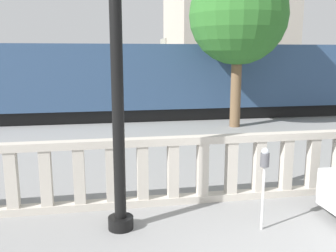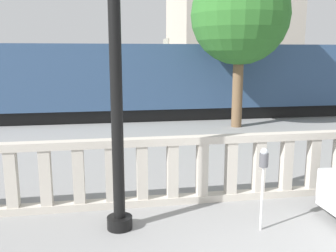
% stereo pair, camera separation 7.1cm
% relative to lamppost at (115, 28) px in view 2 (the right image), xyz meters
% --- Properties ---
extents(balustrade, '(15.16, 0.24, 1.30)m').
position_rel_lamppost_xyz_m(balustrade, '(1.91, 0.89, -2.55)').
color(balustrade, '#BCB5A8').
rests_on(balustrade, ground).
extents(lamppost, '(0.42, 0.42, 6.08)m').
position_rel_lamppost_xyz_m(lamppost, '(0.00, 0.00, 0.00)').
color(lamppost, black).
rests_on(lamppost, ground).
extents(parking_meter, '(0.14, 0.14, 1.38)m').
position_rel_lamppost_xyz_m(parking_meter, '(2.26, -0.45, -2.13)').
color(parking_meter, silver).
rests_on(parking_meter, ground).
extents(train_near, '(29.58, 3.11, 3.82)m').
position_rel_lamppost_xyz_m(train_near, '(5.92, 10.91, -1.51)').
color(train_near, black).
rests_on(train_near, ground).
extents(train_far, '(26.02, 2.98, 4.15)m').
position_rel_lamppost_xyz_m(train_far, '(-4.48, 27.57, -1.34)').
color(train_far, black).
rests_on(train_far, ground).
extents(building_block, '(8.67, 8.26, 13.70)m').
position_rel_lamppost_xyz_m(building_block, '(9.77, 23.67, 3.65)').
color(building_block, '#ADA393').
rests_on(building_block, ground).
extents(tree_left, '(3.70, 3.70, 6.10)m').
position_rel_lamppost_xyz_m(tree_left, '(4.93, 8.03, 1.02)').
color(tree_left, brown).
rests_on(tree_left, ground).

